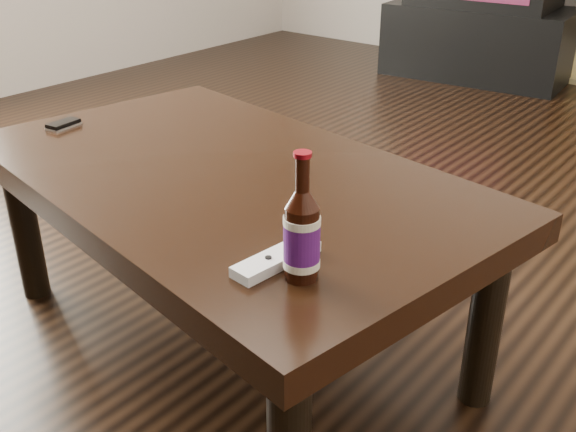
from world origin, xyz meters
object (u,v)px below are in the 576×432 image
Objects in this scene: remote at (277,259)px; beer_bottle at (302,236)px; phone at (63,124)px; tv_stand at (478,42)px; coffee_table at (224,195)px.

beer_bottle is at bearing -1.47° from remote.
phone is 0.98m from remote.
beer_bottle is 2.34× the size of phone.
tv_stand is at bearing 114.36° from remote.
coffee_table is (0.70, -3.02, 0.21)m from tv_stand.
tv_stand is 3.47m from remote.
remote is (-0.06, 0.01, -0.07)m from beer_bottle.
remote reaches higher than phone.
phone is at bearing 173.79° from remote.
beer_bottle is 1.25× the size of remote.
tv_stand is 11.07× the size of phone.
beer_bottle is at bearing -19.44° from phone.
coffee_table is 6.17× the size of beer_bottle.
coffee_table is 0.47m from remote.
phone is at bearing -93.04° from tv_stand.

